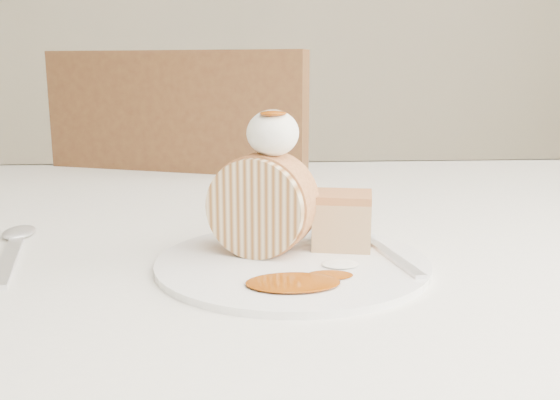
{
  "coord_description": "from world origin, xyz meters",
  "views": [
    {
      "loc": [
        -0.05,
        -0.47,
        0.92
      ],
      "look_at": [
        -0.01,
        0.06,
        0.81
      ],
      "focal_mm": 40.0,
      "sensor_mm": 36.0,
      "label": 1
    }
  ],
  "objects": [
    {
      "name": "caramel_pool",
      "position": [
        -0.01,
        -0.02,
        0.76
      ],
      "size": [
        0.08,
        0.06,
        0.0
      ],
      "primitive_type": null,
      "rotation": [
        0.0,
        0.0,
        -0.2
      ],
      "color": "#803405",
      "rests_on": "plate"
    },
    {
      "name": "spoon",
      "position": [
        -0.25,
        0.07,
        0.75
      ],
      "size": [
        0.07,
        0.18,
        0.0
      ],
      "primitive_type": "cube",
      "rotation": [
        0.0,
        0.0,
        0.23
      ],
      "color": "silver",
      "rests_on": "table"
    },
    {
      "name": "chair_far",
      "position": [
        -0.11,
        0.67,
        0.54
      ],
      "size": [
        0.57,
        0.57,
        0.94
      ],
      "rotation": [
        0.0,
        0.0,
        2.78
      ],
      "color": "brown",
      "rests_on": "ground"
    },
    {
      "name": "cake_chunk",
      "position": [
        0.05,
        0.08,
        0.78
      ],
      "size": [
        0.06,
        0.06,
        0.04
      ],
      "primitive_type": "cube",
      "rotation": [
        0.0,
        0.0,
        -0.2
      ],
      "color": "#C17949",
      "rests_on": "plate"
    },
    {
      "name": "fork",
      "position": [
        0.09,
        0.04,
        0.76
      ],
      "size": [
        0.04,
        0.14,
        0.0
      ],
      "primitive_type": "cube",
      "rotation": [
        0.0,
        0.0,
        0.17
      ],
      "color": "silver",
      "rests_on": "plate"
    },
    {
      "name": "roulade_slice",
      "position": [
        -0.03,
        0.07,
        0.8
      ],
      "size": [
        0.1,
        0.08,
        0.09
      ],
      "primitive_type": "cylinder",
      "rotation": [
        1.57,
        0.0,
        -0.4
      ],
      "color": "#CDB88E",
      "rests_on": "plate"
    },
    {
      "name": "caramel_drizzle",
      "position": [
        -0.02,
        0.06,
        0.89
      ],
      "size": [
        0.02,
        0.02,
        0.0
      ],
      "primitive_type": "ellipsoid",
      "color": "#803405",
      "rests_on": "whipped_cream"
    },
    {
      "name": "table",
      "position": [
        0.0,
        0.2,
        0.66
      ],
      "size": [
        1.4,
        0.9,
        0.75
      ],
      "color": "silver",
      "rests_on": "ground"
    },
    {
      "name": "whipped_cream",
      "position": [
        -0.02,
        0.07,
        0.86
      ],
      "size": [
        0.05,
        0.05,
        0.04
      ],
      "primitive_type": "ellipsoid",
      "color": "white",
      "rests_on": "roulade_slice"
    },
    {
      "name": "plate",
      "position": [
        -0.0,
        0.05,
        0.75
      ],
      "size": [
        0.28,
        0.28,
        0.01
      ],
      "primitive_type": "cylinder",
      "rotation": [
        0.0,
        0.0,
        -0.2
      ],
      "color": "white",
      "rests_on": "table"
    }
  ]
}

